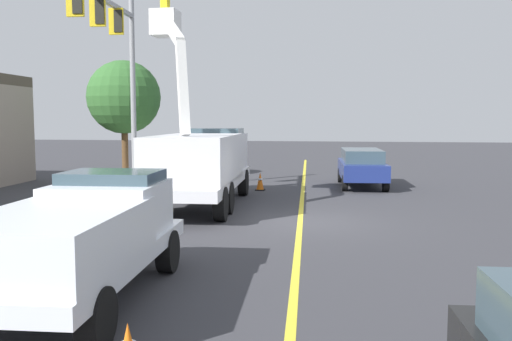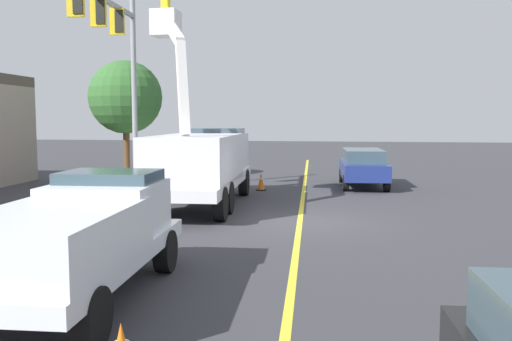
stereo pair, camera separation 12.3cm
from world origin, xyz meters
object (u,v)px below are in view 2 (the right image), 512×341
Objects in this scene: utility_bucket_truck at (202,160)px; traffic_signal_mast at (116,49)px; passing_minivan at (363,165)px; service_pickup_truck at (79,236)px; traffic_cone_mid_front at (261,181)px.

traffic_signal_mast is (1.43, 3.73, 4.11)m from utility_bucket_truck.
service_pickup_truck is at bearing 163.10° from passing_minivan.
utility_bucket_truck is 1.03× the size of traffic_signal_mast.
passing_minivan is at bearing -64.88° from traffic_cone_mid_front.
traffic_cone_mid_front is (14.75, -0.75, -0.73)m from service_pickup_truck.
service_pickup_truck is 1.17× the size of passing_minivan.
traffic_signal_mast reaches higher than passing_minivan.
passing_minivan is 0.61× the size of traffic_signal_mast.
utility_bucket_truck is 10.38m from service_pickup_truck.
service_pickup_truck is at bearing 177.08° from traffic_cone_mid_front.
passing_minivan is at bearing -41.83° from utility_bucket_truck.
traffic_cone_mid_front is 0.10× the size of traffic_signal_mast.
utility_bucket_truck is at bearing 138.17° from passing_minivan.
traffic_signal_mast is at bearing 68.99° from utility_bucket_truck.
utility_bucket_truck is 1.46× the size of service_pickup_truck.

